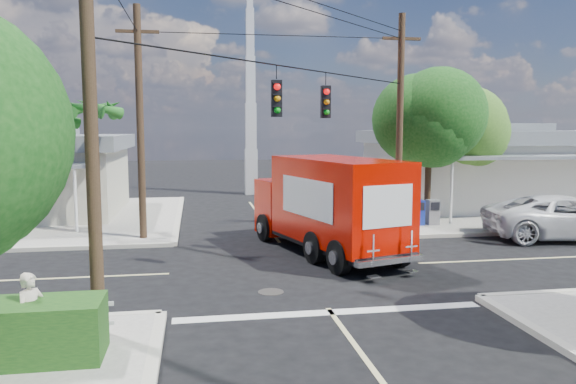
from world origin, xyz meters
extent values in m
plane|color=black|center=(0.00, 0.00, 0.00)|extent=(120.00, 120.00, 0.00)
cube|color=gray|center=(11.00, 11.00, 0.07)|extent=(14.00, 14.00, 0.14)
cube|color=beige|center=(4.00, 11.00, 0.07)|extent=(0.25, 14.00, 0.14)
cube|color=beige|center=(11.00, 4.00, 0.07)|extent=(14.00, 0.25, 0.14)
cube|color=gray|center=(-11.00, 11.00, 0.07)|extent=(14.00, 14.00, 0.14)
cube|color=beige|center=(-4.00, 11.00, 0.07)|extent=(0.25, 14.00, 0.14)
cube|color=beige|center=(0.00, 10.00, 0.01)|extent=(0.12, 12.00, 0.01)
cube|color=silver|center=(0.00, -4.30, 0.01)|extent=(7.50, 0.40, 0.01)
cube|color=silver|center=(12.50, 12.00, 1.84)|extent=(11.00, 8.00, 3.40)
cube|color=gray|center=(12.50, 12.00, 3.89)|extent=(11.80, 8.80, 0.70)
cube|color=gray|center=(12.50, 12.00, 4.39)|extent=(6.05, 4.40, 0.50)
cube|color=gray|center=(12.50, 7.10, 3.04)|extent=(9.90, 1.80, 0.15)
cylinder|color=silver|center=(8.10, 6.30, 1.59)|extent=(0.12, 0.12, 2.90)
cube|color=beige|center=(-12.00, 12.50, 1.74)|extent=(10.00, 8.00, 3.20)
cube|color=gray|center=(-12.00, 12.50, 3.69)|extent=(10.80, 8.80, 0.70)
cube|color=gray|center=(-12.00, 12.50, 4.19)|extent=(5.50, 4.40, 0.50)
cylinder|color=silver|center=(-8.00, 6.80, 1.49)|extent=(0.12, 0.12, 2.70)
cube|color=silver|center=(0.50, 20.00, 1.50)|extent=(0.80, 0.80, 3.00)
cube|color=silver|center=(0.50, 20.00, 4.50)|extent=(0.70, 0.70, 3.00)
cube|color=silver|center=(0.50, 20.00, 7.50)|extent=(0.60, 0.60, 3.00)
cube|color=silver|center=(0.50, 20.00, 10.50)|extent=(0.50, 0.50, 3.00)
cylinder|color=#422D1C|center=(7.20, 6.80, 2.19)|extent=(0.28, 0.28, 4.10)
sphere|color=#104510|center=(7.20, 6.80, 4.75)|extent=(4.10, 4.10, 4.10)
sphere|color=#104510|center=(6.80, 7.00, 5.00)|extent=(3.33, 3.33, 3.33)
sphere|color=#104510|center=(7.55, 6.50, 4.62)|extent=(3.58, 3.58, 3.58)
cylinder|color=#422D1C|center=(9.80, 9.00, 1.93)|extent=(0.28, 0.28, 3.58)
sphere|color=#3F6B22|center=(9.80, 9.00, 4.17)|extent=(3.58, 3.58, 3.58)
sphere|color=#3F6B22|center=(9.40, 9.20, 4.40)|extent=(2.91, 2.91, 2.91)
sphere|color=#3F6B22|center=(10.15, 8.70, 4.06)|extent=(3.14, 3.14, 3.14)
cylinder|color=#422D1C|center=(-7.50, 7.50, 2.64)|extent=(0.24, 0.24, 5.00)
cone|color=#236921|center=(-6.60, 7.50, 5.24)|extent=(0.50, 2.06, 0.98)
cone|color=#236921|center=(-6.94, 8.20, 5.24)|extent=(1.92, 1.68, 0.98)
cone|color=#236921|center=(-7.70, 8.38, 5.24)|extent=(2.12, 0.95, 0.98)
cone|color=#236921|center=(-8.31, 7.89, 5.24)|extent=(1.34, 2.07, 0.98)
cone|color=#236921|center=(-8.31, 7.11, 5.24)|extent=(1.34, 2.07, 0.98)
cone|color=#236921|center=(-7.70, 6.62, 5.24)|extent=(2.12, 0.95, 0.98)
cone|color=#236921|center=(-6.94, 6.80, 5.24)|extent=(1.92, 1.68, 0.98)
cylinder|color=#422D1C|center=(-9.50, 9.00, 2.44)|extent=(0.24, 0.24, 4.60)
cone|color=#236921|center=(-8.60, 9.00, 4.84)|extent=(0.50, 2.06, 0.98)
cone|color=#236921|center=(-8.94, 9.70, 4.84)|extent=(1.92, 1.68, 0.98)
cone|color=#236921|center=(-9.70, 9.88, 4.84)|extent=(2.12, 0.95, 0.98)
cone|color=#236921|center=(-10.31, 9.39, 4.84)|extent=(1.34, 2.07, 0.98)
cone|color=#236921|center=(-10.31, 8.61, 4.84)|extent=(1.34, 2.07, 0.98)
cone|color=#236921|center=(-9.70, 8.12, 4.84)|extent=(2.12, 0.95, 0.98)
cone|color=#236921|center=(-8.94, 8.30, 4.84)|extent=(1.92, 1.68, 0.98)
cylinder|color=#473321|center=(-5.20, -5.20, 4.50)|extent=(0.28, 0.28, 9.00)
cylinder|color=#473321|center=(5.20, 5.20, 4.50)|extent=(0.28, 0.28, 9.00)
cube|color=#473321|center=(5.20, 5.20, 8.00)|extent=(1.60, 0.12, 0.12)
cylinder|color=#473321|center=(-5.20, 5.20, 4.50)|extent=(0.28, 0.28, 9.00)
cube|color=#473321|center=(-5.20, 5.20, 8.00)|extent=(1.60, 0.12, 0.12)
cylinder|color=black|center=(0.00, 0.00, 6.20)|extent=(10.43, 10.43, 0.04)
cube|color=black|center=(-0.80, -0.80, 5.25)|extent=(0.30, 0.24, 1.05)
sphere|color=red|center=(-0.80, -0.94, 5.58)|extent=(0.20, 0.20, 0.20)
cube|color=black|center=(1.10, 1.10, 5.25)|extent=(0.30, 0.24, 1.05)
sphere|color=red|center=(1.10, 0.96, 5.58)|extent=(0.20, 0.20, 0.20)
cube|color=silver|center=(-5.00, -5.60, 0.64)|extent=(0.09, 0.06, 1.00)
cube|color=red|center=(5.80, 6.20, 0.69)|extent=(0.50, 0.50, 1.10)
cube|color=#152A96|center=(6.50, 6.20, 0.69)|extent=(0.50, 0.50, 1.10)
cube|color=slate|center=(7.20, 6.20, 0.69)|extent=(0.50, 0.50, 1.10)
cube|color=black|center=(1.35, 2.08, 0.53)|extent=(4.26, 7.86, 0.24)
cube|color=#BF0C00|center=(0.52, 4.91, 1.31)|extent=(2.69, 2.23, 2.13)
cube|color=black|center=(0.33, 5.56, 1.69)|extent=(2.02, 0.80, 0.92)
cube|color=silver|center=(0.28, 5.74, 0.63)|extent=(2.17, 0.74, 0.34)
cube|color=#BF0C00|center=(1.60, 1.24, 1.98)|extent=(3.90, 6.06, 2.80)
cube|color=white|center=(2.78, 1.59, 2.13)|extent=(1.00, 3.35, 1.26)
cube|color=white|center=(0.42, 0.90, 2.13)|extent=(1.00, 3.35, 1.26)
cube|color=white|center=(2.39, -1.47, 2.13)|extent=(1.68, 0.51, 1.26)
cube|color=silver|center=(2.43, -1.59, 0.53)|extent=(2.29, 0.89, 0.17)
cube|color=silver|center=(1.81, -1.90, 0.92)|extent=(0.43, 0.18, 0.97)
cube|color=silver|center=(3.11, -1.52, 0.92)|extent=(0.43, 0.18, 0.97)
cylinder|color=black|center=(-0.50, 4.46, 0.53)|extent=(0.60, 1.11, 1.06)
cylinder|color=black|center=(1.63, 5.08, 0.53)|extent=(0.60, 1.11, 1.06)
cylinder|color=black|center=(1.07, -0.93, 0.53)|extent=(0.60, 1.11, 1.06)
cylinder|color=black|center=(3.21, -0.30, 0.53)|extent=(0.60, 1.11, 1.06)
imported|color=silver|center=(11.35, 2.88, 0.87)|extent=(6.61, 3.80, 1.73)
imported|color=beige|center=(-6.21, -6.27, 0.95)|extent=(0.66, 0.71, 1.62)
camera|label=1|loc=(-3.15, -17.00, 4.42)|focal=35.00mm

